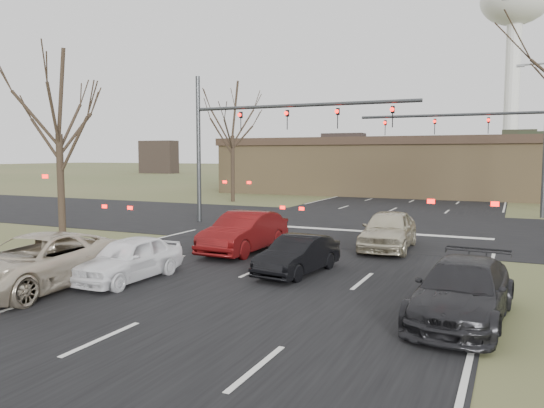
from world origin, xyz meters
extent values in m
plane|color=#48542C|center=(0.00, 0.00, 0.00)|extent=(360.00, 360.00, 0.00)
cube|color=black|center=(0.00, 60.00, 0.01)|extent=(14.00, 300.00, 0.02)
cube|color=black|center=(0.00, 15.00, 0.01)|extent=(200.00, 14.00, 0.02)
cube|color=#8E744C|center=(2.00, 38.00, 2.30)|extent=(42.00, 10.00, 4.60)
cube|color=#38281E|center=(2.00, 38.00, 4.95)|extent=(42.40, 10.40, 0.70)
cylinder|color=silver|center=(6.00, 120.00, 17.00)|extent=(3.20, 3.20, 34.00)
cylinder|color=#383A3D|center=(-8.50, 13.00, 4.00)|extent=(0.24, 0.24, 8.00)
cylinder|color=#383A3D|center=(-2.50, 13.00, 6.20)|extent=(12.00, 0.18, 0.18)
imported|color=black|center=(-5.83, 13.00, 5.50)|extent=(0.16, 0.20, 1.00)
imported|color=black|center=(-3.17, 13.00, 5.50)|extent=(0.16, 0.20, 1.00)
imported|color=black|center=(-0.50, 13.00, 5.50)|extent=(0.16, 0.20, 1.00)
imported|color=black|center=(2.17, 13.00, 5.50)|extent=(0.16, 0.20, 1.00)
cylinder|color=#383A3D|center=(3.50, 23.00, 6.20)|extent=(11.00, 0.18, 0.18)
imported|color=black|center=(5.86, 23.00, 5.50)|extent=(0.16, 0.20, 1.00)
imported|color=black|center=(2.71, 23.00, 5.50)|extent=(0.16, 0.20, 1.00)
imported|color=black|center=(-0.43, 23.00, 5.50)|extent=(0.16, 0.20, 1.00)
cylinder|color=gray|center=(8.50, 27.00, 9.60)|extent=(2.00, 0.12, 0.12)
cube|color=gray|center=(7.50, 27.00, 9.55)|extent=(0.50, 0.25, 0.15)
cylinder|color=black|center=(-11.50, 6.00, 2.34)|extent=(0.32, 0.32, 4.68)
cylinder|color=black|center=(-13.00, 25.00, 2.61)|extent=(0.32, 0.32, 5.23)
imported|color=beige|center=(-4.52, -1.61, 0.76)|extent=(2.90, 5.64, 1.52)
imported|color=white|center=(-2.89, 0.31, 0.66)|extent=(1.62, 3.88, 1.31)
imported|color=black|center=(1.36, 3.21, 0.60)|extent=(1.70, 3.77, 1.20)
imported|color=black|center=(6.50, 0.37, 0.68)|extent=(2.26, 4.82, 1.36)
imported|color=#580C0D|center=(-1.90, 5.81, 0.77)|extent=(1.72, 4.72, 1.54)
imported|color=#C0B79B|center=(3.00, 8.71, 0.78)|extent=(2.04, 4.63, 1.55)
camera|label=1|loc=(7.48, -12.01, 3.74)|focal=35.00mm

